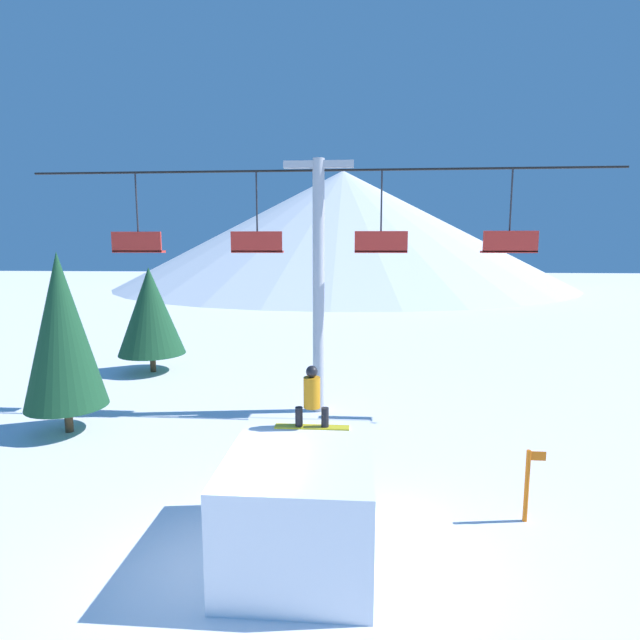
# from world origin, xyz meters

# --- Properties ---
(ground_plane) EXTENTS (220.00, 220.00, 0.00)m
(ground_plane) POSITION_xyz_m (0.00, 0.00, 0.00)
(ground_plane) COLOR white
(mountain_ridge) EXTENTS (68.17, 68.17, 17.56)m
(mountain_ridge) POSITION_xyz_m (0.00, 71.04, 8.78)
(mountain_ridge) COLOR silver
(mountain_ridge) RESTS_ON ground_plane
(snow_ramp) EXTENTS (2.71, 3.62, 2.11)m
(snow_ramp) POSITION_xyz_m (1.47, 0.65, 1.05)
(snow_ramp) COLOR white
(snow_ramp) RESTS_ON ground_plane
(snowboarder) EXTENTS (1.59, 0.36, 1.36)m
(snowboarder) POSITION_xyz_m (1.57, 1.88, 2.78)
(snowboarder) COLOR yellow
(snowboarder) RESTS_ON snow_ramp
(chairlift) EXTENTS (20.29, 0.44, 8.92)m
(chairlift) POSITION_xyz_m (1.13, 9.20, 5.35)
(chairlift) COLOR #B2B2B7
(chairlift) RESTS_ON ground_plane
(pine_tree_near) EXTENTS (2.51, 2.51, 5.80)m
(pine_tree_near) POSITION_xyz_m (-6.75, 6.50, 3.32)
(pine_tree_near) COLOR #4C3823
(pine_tree_near) RESTS_ON ground_plane
(pine_tree_far) EXTENTS (3.11, 3.11, 4.99)m
(pine_tree_far) POSITION_xyz_m (-7.24, 14.34, 2.93)
(pine_tree_far) COLOR #4C3823
(pine_tree_far) RESTS_ON ground_plane
(trail_marker) EXTENTS (0.41, 0.10, 1.62)m
(trail_marker) POSITION_xyz_m (6.23, 2.17, 0.87)
(trail_marker) COLOR orange
(trail_marker) RESTS_ON ground_plane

